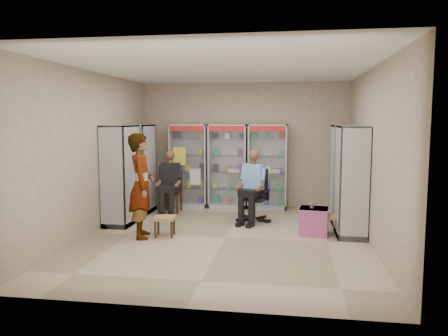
# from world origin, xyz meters

# --- Properties ---
(floor) EXTENTS (6.00, 6.00, 0.00)m
(floor) POSITION_xyz_m (0.00, 0.00, 0.00)
(floor) COLOR tan
(floor) RESTS_ON ground
(room_shell) EXTENTS (5.02, 6.02, 3.01)m
(room_shell) POSITION_xyz_m (0.00, 0.00, 1.97)
(room_shell) COLOR #BEA68D
(room_shell) RESTS_ON ground
(cabinet_back_left) EXTENTS (0.90, 0.50, 2.00)m
(cabinet_back_left) POSITION_xyz_m (-1.30, 2.73, 1.00)
(cabinet_back_left) COLOR silver
(cabinet_back_left) RESTS_ON floor
(cabinet_back_mid) EXTENTS (0.90, 0.50, 2.00)m
(cabinet_back_mid) POSITION_xyz_m (-0.35, 2.73, 1.00)
(cabinet_back_mid) COLOR silver
(cabinet_back_mid) RESTS_ON floor
(cabinet_back_right) EXTENTS (0.90, 0.50, 2.00)m
(cabinet_back_right) POSITION_xyz_m (0.60, 2.73, 1.00)
(cabinet_back_right) COLOR #AEB1B5
(cabinet_back_right) RESTS_ON floor
(cabinet_right_far) EXTENTS (0.90, 0.50, 2.00)m
(cabinet_right_far) POSITION_xyz_m (2.23, 1.60, 1.00)
(cabinet_right_far) COLOR #A7AAAE
(cabinet_right_far) RESTS_ON floor
(cabinet_right_near) EXTENTS (0.90, 0.50, 2.00)m
(cabinet_right_near) POSITION_xyz_m (2.23, 0.50, 1.00)
(cabinet_right_near) COLOR silver
(cabinet_right_near) RESTS_ON floor
(cabinet_left_far) EXTENTS (0.90, 0.50, 2.00)m
(cabinet_left_far) POSITION_xyz_m (-2.23, 1.80, 1.00)
(cabinet_left_far) COLOR silver
(cabinet_left_far) RESTS_ON floor
(cabinet_left_near) EXTENTS (0.90, 0.50, 2.00)m
(cabinet_left_near) POSITION_xyz_m (-2.23, 0.70, 1.00)
(cabinet_left_near) COLOR #AAADB1
(cabinet_left_near) RESTS_ON floor
(wooden_chair) EXTENTS (0.42, 0.42, 0.94)m
(wooden_chair) POSITION_xyz_m (-1.55, 2.00, 0.47)
(wooden_chair) COLOR black
(wooden_chair) RESTS_ON floor
(seated_customer) EXTENTS (0.44, 0.60, 1.34)m
(seated_customer) POSITION_xyz_m (-1.55, 1.95, 0.67)
(seated_customer) COLOR black
(seated_customer) RESTS_ON floor
(office_chair) EXTENTS (0.75, 0.75, 1.10)m
(office_chair) POSITION_xyz_m (0.40, 1.34, 0.55)
(office_chair) COLOR black
(office_chair) RESTS_ON floor
(seated_shopkeeper) EXTENTS (0.63, 0.75, 1.40)m
(seated_shopkeeper) POSITION_xyz_m (0.40, 1.29, 0.70)
(seated_shopkeeper) COLOR #77A2EB
(seated_shopkeeper) RESTS_ON floor
(pink_trunk) EXTENTS (0.56, 0.55, 0.49)m
(pink_trunk) POSITION_xyz_m (1.58, 0.48, 0.25)
(pink_trunk) COLOR #9E3F67
(pink_trunk) RESTS_ON floor
(tea_glass) EXTENTS (0.07, 0.07, 0.10)m
(tea_glass) POSITION_xyz_m (1.54, 0.47, 0.54)
(tea_glass) COLOR #5E1D08
(tea_glass) RESTS_ON pink_trunk
(woven_stool_a) EXTENTS (0.39, 0.39, 0.36)m
(woven_stool_a) POSITION_xyz_m (1.90, 0.52, 0.18)
(woven_stool_a) COLOR #A98647
(woven_stool_a) RESTS_ON floor
(woven_stool_b) EXTENTS (0.41, 0.41, 0.37)m
(woven_stool_b) POSITION_xyz_m (-1.10, -0.07, 0.18)
(woven_stool_b) COLOR #9E7942
(woven_stool_b) RESTS_ON floor
(standing_man) EXTENTS (0.63, 0.78, 1.88)m
(standing_man) POSITION_xyz_m (-1.49, -0.19, 0.94)
(standing_man) COLOR gray
(standing_man) RESTS_ON floor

